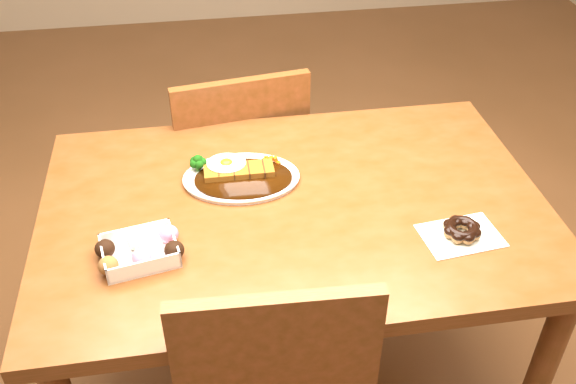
{
  "coord_description": "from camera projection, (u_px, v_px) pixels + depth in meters",
  "views": [
    {
      "loc": [
        -0.2,
        -1.18,
        1.7
      ],
      "look_at": [
        -0.02,
        -0.03,
        0.81
      ],
      "focal_mm": 40.0,
      "sensor_mm": 36.0,
      "label": 1
    }
  ],
  "objects": [
    {
      "name": "donut_box",
      "position": [
        140.0,
        250.0,
        1.36
      ],
      "size": [
        0.19,
        0.15,
        0.04
      ],
      "rotation": [
        0.0,
        0.0,
        0.19
      ],
      "color": "white",
      "rests_on": "table"
    },
    {
      "name": "chair_far",
      "position": [
        237.0,
        171.0,
        2.1
      ],
      "size": [
        0.47,
        0.47,
        0.87
      ],
      "rotation": [
        0.0,
        0.0,
        3.28
      ],
      "color": "#553111",
      "rests_on": "ground"
    },
    {
      "name": "pon_de_ring",
      "position": [
        462.0,
        230.0,
        1.42
      ],
      "size": [
        0.19,
        0.14,
        0.03
      ],
      "rotation": [
        0.0,
        0.0,
        0.11
      ],
      "color": "silver",
      "rests_on": "table"
    },
    {
      "name": "table",
      "position": [
        294.0,
        234.0,
        1.59
      ],
      "size": [
        1.2,
        0.8,
        0.75
      ],
      "color": "#553111",
      "rests_on": "ground"
    },
    {
      "name": "katsu_curry_plate",
      "position": [
        239.0,
        175.0,
        1.59
      ],
      "size": [
        0.3,
        0.22,
        0.06
      ],
      "rotation": [
        0.0,
        0.0,
        -0.08
      ],
      "color": "white",
      "rests_on": "table"
    }
  ]
}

